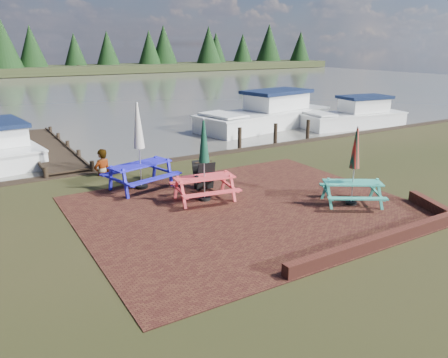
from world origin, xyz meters
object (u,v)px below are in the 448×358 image
object	(u,v)px
picnic_table_teal	(353,179)
boat_far	(355,117)
boat_near	(267,116)
person	(101,150)
chalkboard	(204,175)
jetty	(48,148)
picnic_table_red	(204,173)
picnic_table_blue	(140,160)

from	to	relation	value
picnic_table_teal	boat_far	xyz separation A→B (m)	(10.35, 9.51, -0.41)
boat_near	person	xyz separation A→B (m)	(-11.13, -5.35, 0.44)
chalkboard	jetty	distance (m)	8.79
chalkboard	picnic_table_teal	bearing A→B (deg)	-43.59
boat_near	person	size ratio (longest dim) A/B	4.78
boat_far	chalkboard	bearing A→B (deg)	122.34
chalkboard	jetty	bearing A→B (deg)	117.57
picnic_table_teal	picnic_table_red	world-z (taller)	picnic_table_red
picnic_table_teal	jetty	xyz separation A→B (m)	(-6.28, 11.56, -0.67)
picnic_table_blue	person	world-z (taller)	picnic_table_blue
picnic_table_red	picnic_table_blue	bearing A→B (deg)	129.59
boat_near	person	bearing A→B (deg)	105.53
picnic_table_blue	jetty	size ratio (longest dim) A/B	0.30
picnic_table_teal	boat_near	size ratio (longest dim) A/B	0.26
picnic_table_red	boat_far	distance (m)	15.49
picnic_table_teal	person	size ratio (longest dim) A/B	1.22
picnic_table_red	jetty	xyz separation A→B (m)	(-2.82, 9.07, -0.73)
picnic_table_red	jetty	bearing A→B (deg)	116.38
boat_near	picnic_table_red	bearing A→B (deg)	125.57
picnic_table_red	chalkboard	size ratio (longest dim) A/B	2.65
boat_near	boat_far	world-z (taller)	boat_near
picnic_table_red	boat_far	world-z (taller)	picnic_table_red
boat_near	person	world-z (taller)	boat_near
boat_far	jetty	bearing A→B (deg)	90.76
picnic_table_blue	person	bearing A→B (deg)	91.64
picnic_table_red	jetty	distance (m)	9.53
boat_far	person	distance (m)	15.90
jetty	boat_far	xyz separation A→B (m)	(16.63, -2.05, 0.27)
chalkboard	boat_far	xyz separation A→B (m)	(13.32, 6.08, -0.09)
picnic_table_teal	jetty	world-z (taller)	picnic_table_teal
picnic_table_red	person	xyz separation A→B (m)	(-1.83, 4.18, 0.08)
jetty	boat_near	bearing A→B (deg)	2.18
jetty	boat_far	world-z (taller)	boat_far
jetty	boat_near	world-z (taller)	boat_near
picnic_table_blue	boat_far	world-z (taller)	picnic_table_blue
jetty	chalkboard	bearing A→B (deg)	-67.89
chalkboard	person	world-z (taller)	person
person	jetty	bearing A→B (deg)	-99.01
picnic_table_teal	chalkboard	xyz separation A→B (m)	(-2.97, 3.43, -0.32)
picnic_table_teal	picnic_table_red	distance (m)	4.26
picnic_table_teal	picnic_table_red	bearing A→B (deg)	176.62
picnic_table_teal	picnic_table_blue	distance (m)	6.49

